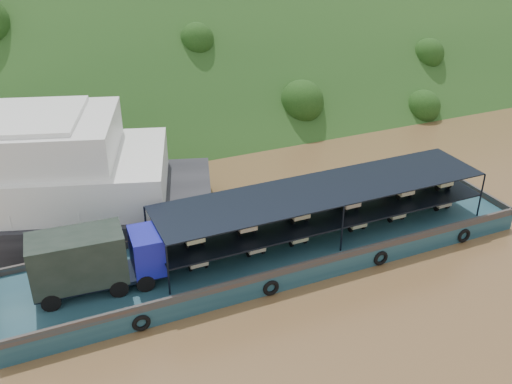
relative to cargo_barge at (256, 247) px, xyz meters
name	(u,v)px	position (x,y,z in m)	size (l,w,h in m)	color
ground	(299,245)	(3.67, 0.85, -1.26)	(160.00, 160.00, 0.00)	brown
hillside	(162,98)	(3.67, 36.85, -1.26)	(140.00, 28.00, 28.00)	#1A3B15
cargo_barge	(256,247)	(0.00, 0.00, 0.00)	(35.00, 7.18, 5.03)	#123341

